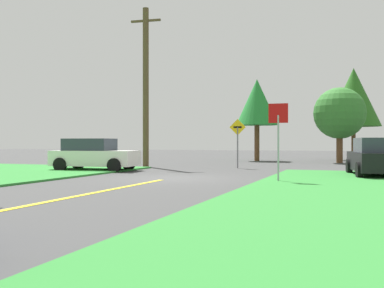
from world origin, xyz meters
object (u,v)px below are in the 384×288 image
at_px(car_on_crossroad, 376,158).
at_px(oak_tree_right, 340,113).
at_px(pine_tree_center, 354,97).
at_px(direction_sign, 238,138).
at_px(utility_pole_mid, 146,86).
at_px(stop_sign, 278,128).
at_px(oak_tree_left, 257,103).
at_px(parked_car_near_building, 94,155).

height_order(car_on_crossroad, oak_tree_right, oak_tree_right).
bearing_deg(pine_tree_center, direction_sign, -113.09).
bearing_deg(oak_tree_right, pine_tree_center, 80.77).
relative_size(car_on_crossroad, pine_tree_center, 0.59).
xyz_separation_m(utility_pole_mid, oak_tree_right, (10.40, 9.12, -1.28)).
relative_size(stop_sign, oak_tree_right, 0.54).
bearing_deg(utility_pole_mid, oak_tree_right, 41.26).
relative_size(stop_sign, oak_tree_left, 0.45).
relative_size(stop_sign, car_on_crossroad, 0.65).
bearing_deg(oak_tree_left, parked_car_near_building, -109.53).
relative_size(utility_pole_mid, direction_sign, 3.39).
bearing_deg(oak_tree_right, direction_sign, -120.46).
distance_m(direction_sign, oak_tree_right, 10.11).
bearing_deg(stop_sign, oak_tree_left, -76.71).
distance_m(car_on_crossroad, parked_car_near_building, 13.19).
bearing_deg(direction_sign, oak_tree_right, 59.54).
distance_m(car_on_crossroad, oak_tree_right, 13.20).
bearing_deg(stop_sign, direction_sign, -67.49).
distance_m(stop_sign, car_on_crossroad, 5.43).
height_order(utility_pole_mid, pine_tree_center, utility_pole_mid).
bearing_deg(stop_sign, pine_tree_center, -96.83).
relative_size(parked_car_near_building, utility_pole_mid, 0.47).
distance_m(stop_sign, utility_pole_mid, 12.19).
height_order(stop_sign, car_on_crossroad, stop_sign).
relative_size(utility_pole_mid, oak_tree_left, 1.47).
relative_size(car_on_crossroad, oak_tree_left, 0.69).
distance_m(utility_pole_mid, pine_tree_center, 18.27).
bearing_deg(utility_pole_mid, direction_sign, 5.74).
relative_size(utility_pole_mid, pine_tree_center, 1.26).
distance_m(stop_sign, oak_tree_right, 17.04).
height_order(utility_pole_mid, direction_sign, utility_pole_mid).
bearing_deg(oak_tree_right, parked_car_near_building, -130.35).
distance_m(oak_tree_left, pine_tree_center, 7.96).
bearing_deg(direction_sign, car_on_crossroad, -31.21).
relative_size(parked_car_near_building, oak_tree_left, 0.70).
height_order(direction_sign, oak_tree_right, oak_tree_right).
bearing_deg(parked_car_near_building, oak_tree_left, 64.46).
xyz_separation_m(oak_tree_left, pine_tree_center, (6.93, 3.88, 0.52)).
bearing_deg(pine_tree_center, utility_pole_mid, -128.03).
distance_m(utility_pole_mid, oak_tree_right, 13.89).
distance_m(utility_pole_mid, direction_sign, 6.16).
xyz_separation_m(utility_pole_mid, direction_sign, (5.35, 0.54, -3.01)).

